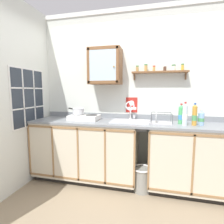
% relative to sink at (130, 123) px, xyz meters
% --- Properties ---
extents(floor, '(5.90, 5.90, 0.00)m').
position_rel_sink_xyz_m(floor, '(-0.07, -0.30, -0.93)').
color(floor, gray).
rests_on(floor, ground).
extents(back_wall, '(3.50, 0.07, 2.70)m').
position_rel_sink_xyz_m(back_wall, '(-0.07, 0.29, 0.42)').
color(back_wall, silver).
rests_on(back_wall, ground).
extents(side_wall_left, '(0.05, 3.36, 2.70)m').
position_rel_sink_xyz_m(side_wall_left, '(-1.55, -0.62, 0.41)').
color(side_wall_left, silver).
rests_on(side_wall_left, ground).
extents(lower_cabinet_run, '(1.63, 0.61, 0.92)m').
position_rel_sink_xyz_m(lower_cabinet_run, '(-0.70, -0.03, -0.47)').
color(lower_cabinet_run, black).
rests_on(lower_cabinet_run, ground).
extents(lower_cabinet_run_right, '(1.09, 0.61, 0.92)m').
position_rel_sink_xyz_m(lower_cabinet_run_right, '(0.82, -0.03, -0.47)').
color(lower_cabinet_run_right, black).
rests_on(lower_cabinet_run_right, ground).
extents(countertop, '(2.86, 0.63, 0.03)m').
position_rel_sink_xyz_m(countertop, '(-0.07, -0.04, 0.01)').
color(countertop, gray).
rests_on(countertop, lower_cabinet_run).
extents(backsplash, '(2.86, 0.02, 0.08)m').
position_rel_sink_xyz_m(backsplash, '(-0.07, 0.26, 0.06)').
color(backsplash, gray).
rests_on(backsplash, countertop).
extents(sink, '(0.56, 0.43, 0.40)m').
position_rel_sink_xyz_m(sink, '(0.00, 0.00, 0.00)').
color(sink, silver).
rests_on(sink, countertop).
extents(hot_plate_stove, '(0.46, 0.31, 0.08)m').
position_rel_sink_xyz_m(hot_plate_stove, '(-0.73, -0.01, 0.06)').
color(hot_plate_stove, silver).
rests_on(hot_plate_stove, countertop).
extents(saucepan, '(0.34, 0.24, 0.10)m').
position_rel_sink_xyz_m(saucepan, '(-0.84, 0.02, 0.15)').
color(saucepan, silver).
rests_on(saucepan, hot_plate_stove).
extents(bottle_soda_green_0, '(0.07, 0.07, 0.28)m').
position_rel_sink_xyz_m(bottle_soda_green_0, '(0.70, -0.02, 0.14)').
color(bottle_soda_green_0, '#4CB266').
rests_on(bottle_soda_green_0, countertop).
extents(bottle_water_blue_1, '(0.08, 0.08, 0.22)m').
position_rel_sink_xyz_m(bottle_water_blue_1, '(0.95, -0.05, 0.11)').
color(bottle_water_blue_1, '#8CB7E0').
rests_on(bottle_water_blue_1, countertop).
extents(bottle_water_clear_2, '(0.07, 0.07, 0.31)m').
position_rel_sink_xyz_m(bottle_water_clear_2, '(0.74, -0.13, 0.16)').
color(bottle_water_clear_2, silver).
rests_on(bottle_water_clear_2, countertop).
extents(bottle_juice_amber_3, '(0.06, 0.06, 0.30)m').
position_rel_sink_xyz_m(bottle_juice_amber_3, '(0.86, -0.09, 0.15)').
color(bottle_juice_amber_3, gold).
rests_on(bottle_juice_amber_3, countertop).
extents(dish_rack, '(0.30, 0.26, 0.16)m').
position_rel_sink_xyz_m(dish_rack, '(0.43, -0.05, 0.04)').
color(dish_rack, '#B2B2B7').
rests_on(dish_rack, countertop).
extents(wall_cabinet, '(0.50, 0.32, 0.55)m').
position_rel_sink_xyz_m(wall_cabinet, '(-0.42, 0.12, 0.85)').
color(wall_cabinet, brown).
extents(spice_shelf, '(0.82, 0.14, 0.23)m').
position_rel_sink_xyz_m(spice_shelf, '(0.40, 0.20, 0.77)').
color(spice_shelf, brown).
extents(warning_sign, '(0.18, 0.01, 0.24)m').
position_rel_sink_xyz_m(warning_sign, '(-0.02, 0.26, 0.25)').
color(warning_sign, '#B2261E').
extents(window, '(0.03, 0.71, 0.89)m').
position_rel_sink_xyz_m(window, '(-1.52, -0.28, 0.37)').
color(window, '#262D38').
extents(trash_bin, '(0.27, 0.27, 0.35)m').
position_rel_sink_xyz_m(trash_bin, '(0.20, -0.20, -0.75)').
color(trash_bin, gray).
rests_on(trash_bin, ground).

